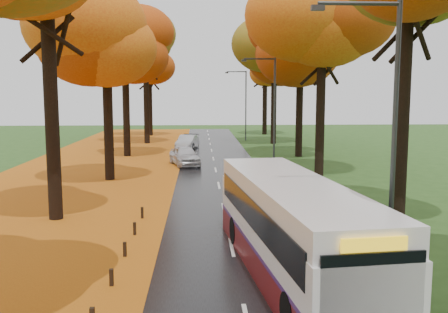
{
  "coord_description": "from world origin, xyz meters",
  "views": [
    {
      "loc": [
        -1.13,
        -5.36,
        5.58
      ],
      "look_at": [
        0.0,
        17.65,
        2.6
      ],
      "focal_mm": 40.0,
      "sensor_mm": 36.0,
      "label": 1
    }
  ],
  "objects": [
    {
      "name": "car_white",
      "position": [
        -2.28,
        32.41,
        0.78
      ],
      "size": [
        2.83,
        4.65,
        1.48
      ],
      "primitive_type": "imported",
      "rotation": [
        0.0,
        0.0,
        0.27
      ],
      "color": "silver",
      "rests_on": "road"
    },
    {
      "name": "centre_line",
      "position": [
        0.0,
        25.0,
        0.04
      ],
      "size": [
        0.12,
        90.0,
        0.01
      ],
      "primitive_type": "cube",
      "color": "silver",
      "rests_on": "road"
    },
    {
      "name": "streetlamp_near",
      "position": [
        3.95,
        8.0,
        4.71
      ],
      "size": [
        2.45,
        0.18,
        8.0
      ],
      "color": "#333538",
      "rests_on": "ground"
    },
    {
      "name": "car_silver",
      "position": [
        -2.35,
        43.0,
        0.74
      ],
      "size": [
        2.28,
        4.45,
        1.4
      ],
      "primitive_type": "imported",
      "rotation": [
        0.0,
        0.0,
        -0.2
      ],
      "color": "#AAACB2",
      "rests_on": "road"
    },
    {
      "name": "bus",
      "position": [
        1.65,
        9.24,
        1.55
      ],
      "size": [
        3.71,
        11.16,
        2.88
      ],
      "rotation": [
        0.0,
        0.0,
        0.11
      ],
      "color": "#5C0E11",
      "rests_on": "road"
    },
    {
      "name": "streetlamp_mid",
      "position": [
        3.95,
        30.0,
        4.71
      ],
      "size": [
        2.45,
        0.18,
        8.0
      ],
      "color": "#333538",
      "rests_on": "ground"
    },
    {
      "name": "car_dark",
      "position": [
        -2.35,
        43.91,
        0.7
      ],
      "size": [
        2.59,
        4.8,
        1.32
      ],
      "primitive_type": "imported",
      "rotation": [
        0.0,
        0.0,
        -0.17
      ],
      "color": "black",
      "rests_on": "road"
    },
    {
      "name": "trees_right",
      "position": [
        7.19,
        26.91,
        9.69
      ],
      "size": [
        9.3,
        74.2,
        13.96
      ],
      "color": "black",
      "rests_on": "ground"
    },
    {
      "name": "road",
      "position": [
        0.0,
        25.0,
        0.02
      ],
      "size": [
        6.5,
        90.0,
        0.04
      ],
      "primitive_type": "cube",
      "color": "black",
      "rests_on": "ground"
    },
    {
      "name": "leaf_drift",
      "position": [
        -3.05,
        25.0,
        0.04
      ],
      "size": [
        0.9,
        90.0,
        0.01
      ],
      "primitive_type": "cube",
      "color": "#B86312",
      "rests_on": "road"
    },
    {
      "name": "streetlamp_far",
      "position": [
        3.95,
        52.0,
        4.71
      ],
      "size": [
        2.45,
        0.18,
        8.0
      ],
      "color": "#333538",
      "rests_on": "ground"
    },
    {
      "name": "leaf_verge",
      "position": [
        -9.0,
        25.0,
        0.01
      ],
      "size": [
        12.0,
        90.0,
        0.02
      ],
      "primitive_type": "cube",
      "color": "#9A490E",
      "rests_on": "ground"
    },
    {
      "name": "trees_left",
      "position": [
        -7.18,
        27.06,
        9.53
      ],
      "size": [
        9.2,
        74.0,
        13.88
      ],
      "color": "black",
      "rests_on": "ground"
    }
  ]
}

